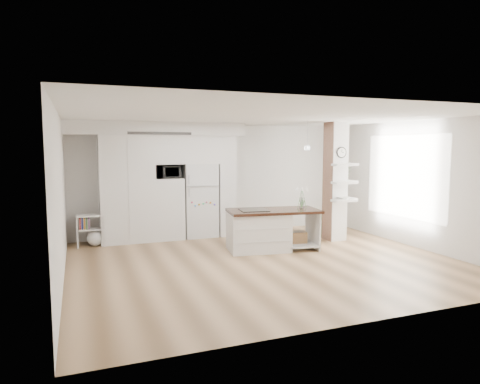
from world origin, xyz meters
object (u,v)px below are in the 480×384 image
at_px(kitchen_island, 264,229).
at_px(refrigerator, 199,200).
at_px(bookshelf, 92,232).
at_px(floor_plant_a, 325,228).

bearing_deg(kitchen_island, refrigerator, 123.64).
relative_size(refrigerator, bookshelf, 2.54).
distance_m(refrigerator, floor_plant_a, 3.06).
height_order(bookshelf, floor_plant_a, bookshelf).
distance_m(bookshelf, floor_plant_a, 5.28).
xyz_separation_m(kitchen_island, floor_plant_a, (1.86, 0.61, -0.21)).
height_order(kitchen_island, bookshelf, kitchen_island).
bearing_deg(bookshelf, kitchen_island, -24.99).
bearing_deg(refrigerator, floor_plant_a, -24.13).
distance_m(kitchen_island, floor_plant_a, 1.97).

